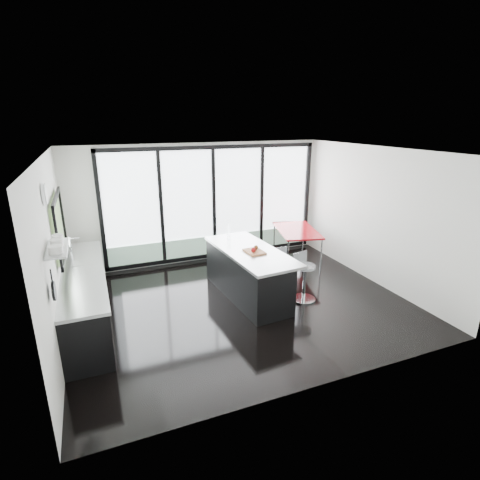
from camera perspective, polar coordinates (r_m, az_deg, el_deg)
name	(u,v)px	position (r m, az deg, el deg)	size (l,w,h in m)	color
floor	(241,303)	(7.15, 0.16, -9.59)	(6.00, 5.00, 0.00)	black
ceiling	(241,151)	(6.36, 0.19, 13.38)	(6.00, 5.00, 0.00)	white
wall_back	(213,208)	(8.98, -4.20, 4.84)	(6.00, 0.09, 2.80)	silver
wall_front	(321,289)	(4.56, 12.27, -7.31)	(6.00, 0.00, 2.80)	silver
wall_left	(56,238)	(6.41, -26.29, 0.22)	(0.26, 5.00, 2.80)	silver
wall_right	(376,216)	(8.20, 20.01, 3.43)	(0.00, 5.00, 2.80)	silver
counter_cabinets	(86,296)	(6.89, -22.46, -7.91)	(0.69, 3.24, 1.36)	black
island	(247,273)	(7.24, 1.05, -5.04)	(1.14, 2.37, 1.22)	black
bar_stool_near	(304,283)	(7.22, 9.78, -6.42)	(0.45, 0.45, 0.72)	silver
bar_stool_far	(284,273)	(7.73, 6.69, -4.94)	(0.40, 0.40, 0.63)	silver
red_table	(296,246)	(9.08, 8.54, -0.85)	(0.86, 1.51, 0.81)	#A11219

